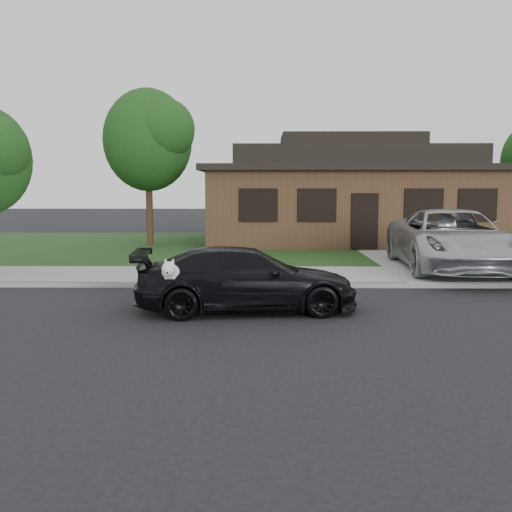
{
  "coord_description": "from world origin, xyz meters",
  "views": [
    {
      "loc": [
        0.17,
        -10.48,
        2.44
      ],
      "look_at": [
        0.03,
        0.87,
        1.1
      ],
      "focal_mm": 40.0,
      "sensor_mm": 36.0,
      "label": 1
    }
  ],
  "objects": [
    {
      "name": "recycling_bin",
      "position": [
        4.82,
        5.0,
        0.68
      ],
      "size": [
        0.81,
        0.81,
        1.11
      ],
      "rotation": [
        0.0,
        0.0,
        0.26
      ],
      "color": "navy",
      "rests_on": "sidewalk"
    },
    {
      "name": "sidewalk",
      "position": [
        0.0,
        5.0,
        0.06
      ],
      "size": [
        60.0,
        3.0,
        0.12
      ],
      "primitive_type": "cube",
      "color": "gray",
      "rests_on": "ground"
    },
    {
      "name": "house",
      "position": [
        4.0,
        15.0,
        2.13
      ],
      "size": [
        12.6,
        8.6,
        4.65
      ],
      "color": "#422B1C",
      "rests_on": "ground"
    },
    {
      "name": "ground",
      "position": [
        0.0,
        0.0,
        0.0
      ],
      "size": [
        120.0,
        120.0,
        0.0
      ],
      "primitive_type": "plane",
      "color": "black",
      "rests_on": "ground"
    },
    {
      "name": "curb",
      "position": [
        0.0,
        3.5,
        0.06
      ],
      "size": [
        60.0,
        0.12,
        0.12
      ],
      "primitive_type": "cube",
      "color": "gray",
      "rests_on": "ground"
    },
    {
      "name": "sedan",
      "position": [
        -0.18,
        0.77,
        0.64
      ],
      "size": [
        4.58,
        2.31,
        1.28
      ],
      "rotation": [
        0.0,
        0.0,
        1.67
      ],
      "color": "black",
      "rests_on": "ground"
    },
    {
      "name": "tree_0",
      "position": [
        -4.34,
        12.88,
        4.48
      ],
      "size": [
        3.78,
        3.6,
        6.34
      ],
      "color": "#332114",
      "rests_on": "ground"
    },
    {
      "name": "minivan",
      "position": [
        5.58,
        5.85,
        1.0
      ],
      "size": [
        3.2,
        6.34,
        1.72
      ],
      "primitive_type": "imported",
      "rotation": [
        0.0,
        0.0,
        -0.06
      ],
      "color": "#B0B3B8",
      "rests_on": "driveway"
    },
    {
      "name": "driveway",
      "position": [
        6.0,
        10.0,
        0.07
      ],
      "size": [
        4.5,
        13.0,
        0.14
      ],
      "primitive_type": "cube",
      "color": "gray",
      "rests_on": "ground"
    },
    {
      "name": "lawn",
      "position": [
        0.0,
        13.0,
        0.07
      ],
      "size": [
        60.0,
        13.0,
        0.13
      ],
      "primitive_type": "cube",
      "color": "#193814",
      "rests_on": "ground"
    }
  ]
}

